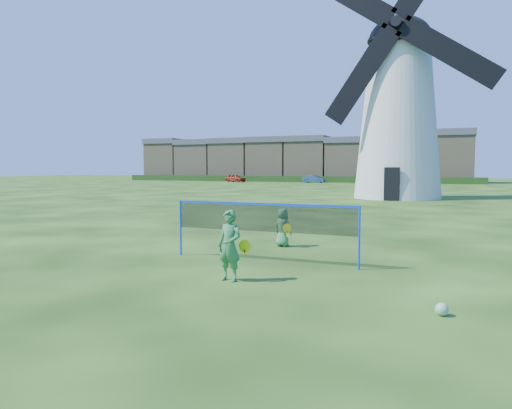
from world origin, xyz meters
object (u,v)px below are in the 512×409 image
object	(u,v)px
play_ball	(442,309)
car_right	(314,179)
windmill	(399,108)
car_left	(235,178)
badminton_net	(263,219)
player_girl	(230,246)
player_boy	(283,227)

from	to	relation	value
play_ball	car_right	world-z (taller)	car_right
windmill	play_ball	bearing A→B (deg)	-82.14
play_ball	car_left	bearing A→B (deg)	117.86
badminton_net	car_left	world-z (taller)	badminton_net
player_girl	player_boy	world-z (taller)	player_girl
player_girl	player_boy	distance (m)	4.83
badminton_net	player_girl	size ratio (longest dim) A/B	3.25
car_right	windmill	bearing A→B (deg)	-154.01
car_left	car_right	world-z (taller)	car_left
player_boy	car_left	xyz separation A→B (m)	(-29.75, 59.75, 0.05)
windmill	badminton_net	world-z (taller)	windmill
player_girl	car_right	xyz separation A→B (m)	(-16.71, 65.12, -0.19)
play_ball	player_girl	bearing A→B (deg)	168.70
player_girl	car_left	distance (m)	71.28
badminton_net	play_ball	size ratio (longest dim) A/B	22.95
player_girl	car_right	size ratio (longest dim) A/B	0.43
windmill	badminton_net	distance (m)	29.07
windmill	badminton_net	xyz separation A→B (m)	(-0.12, -28.45, -5.99)
player_boy	car_right	xyz separation A→B (m)	(-16.23, 60.32, -0.01)
windmill	car_right	bearing A→B (deg)	115.90
player_girl	player_boy	bearing A→B (deg)	105.20
play_ball	car_right	bearing A→B (deg)	107.70
player_girl	badminton_net	bearing A→B (deg)	102.65
player_girl	play_ball	world-z (taller)	player_girl
play_ball	badminton_net	bearing A→B (deg)	145.01
badminton_net	player_boy	world-z (taller)	badminton_net
player_girl	car_left	world-z (taller)	player_girl
player_girl	player_boy	size ratio (longest dim) A/B	1.30
player_boy	play_ball	bearing A→B (deg)	148.97
player_boy	car_right	bearing A→B (deg)	-56.42
windmill	play_ball	distance (m)	32.65
car_left	player_boy	bearing A→B (deg)	-136.71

